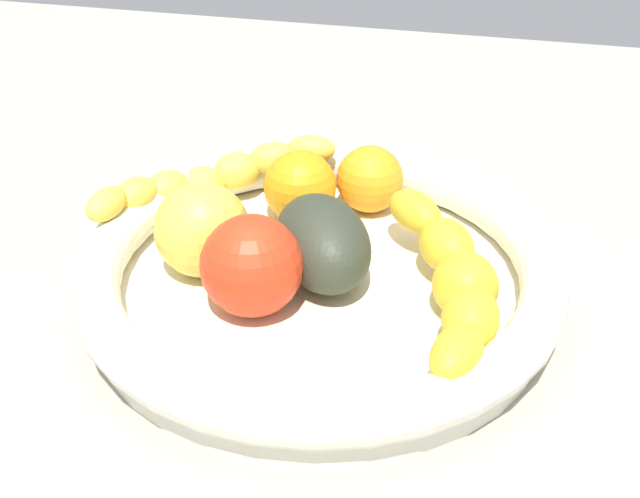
{
  "coord_description": "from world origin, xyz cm",
  "views": [
    {
      "loc": [
        48.96,
        11.17,
        39.91
      ],
      "look_at": [
        0.0,
        0.0,
        7.59
      ],
      "focal_mm": 48.9,
      "sensor_mm": 36.0,
      "label": 1
    }
  ],
  "objects_px": {
    "fruit_bowl": "(320,274)",
    "apple_yellow": "(202,230)",
    "orange_mid_left": "(370,179)",
    "orange_front": "(300,187)",
    "banana_draped_left": "(454,280)",
    "avocado_dark": "(328,244)",
    "banana_draped_right": "(206,180)",
    "tomato_red": "(252,266)"
  },
  "relations": [
    {
      "from": "orange_mid_left",
      "to": "apple_yellow",
      "type": "xyz_separation_m",
      "value": [
        0.11,
        -0.1,
        0.01
      ]
    },
    {
      "from": "fruit_bowl",
      "to": "banana_draped_right",
      "type": "distance_m",
      "value": 0.14
    },
    {
      "from": "orange_front",
      "to": "orange_mid_left",
      "type": "relative_size",
      "value": 1.07
    },
    {
      "from": "tomato_red",
      "to": "apple_yellow",
      "type": "bearing_deg",
      "value": -127.21
    },
    {
      "from": "banana_draped_right",
      "to": "apple_yellow",
      "type": "relative_size",
      "value": 2.34
    },
    {
      "from": "fruit_bowl",
      "to": "avocado_dark",
      "type": "bearing_deg",
      "value": 153.99
    },
    {
      "from": "fruit_bowl",
      "to": "orange_mid_left",
      "type": "xyz_separation_m",
      "value": [
        -0.11,
        0.01,
        0.02
      ]
    },
    {
      "from": "orange_mid_left",
      "to": "avocado_dark",
      "type": "distance_m",
      "value": 0.11
    },
    {
      "from": "orange_mid_left",
      "to": "apple_yellow",
      "type": "bearing_deg",
      "value": -41.11
    },
    {
      "from": "fruit_bowl",
      "to": "banana_draped_left",
      "type": "bearing_deg",
      "value": 82.6
    },
    {
      "from": "fruit_bowl",
      "to": "tomato_red",
      "type": "relative_size",
      "value": 4.91
    },
    {
      "from": "avocado_dark",
      "to": "tomato_red",
      "type": "height_order",
      "value": "tomato_red"
    },
    {
      "from": "orange_front",
      "to": "fruit_bowl",
      "type": "bearing_deg",
      "value": 22.43
    },
    {
      "from": "fruit_bowl",
      "to": "banana_draped_right",
      "type": "bearing_deg",
      "value": -126.08
    },
    {
      "from": "banana_draped_right",
      "to": "tomato_red",
      "type": "distance_m",
      "value": 0.14
    },
    {
      "from": "orange_front",
      "to": "orange_mid_left",
      "type": "bearing_deg",
      "value": 118.6
    },
    {
      "from": "avocado_dark",
      "to": "apple_yellow",
      "type": "distance_m",
      "value": 0.09
    },
    {
      "from": "orange_mid_left",
      "to": "orange_front",
      "type": "bearing_deg",
      "value": -61.4
    },
    {
      "from": "orange_front",
      "to": "apple_yellow",
      "type": "relative_size",
      "value": 0.84
    },
    {
      "from": "banana_draped_left",
      "to": "banana_draped_right",
      "type": "bearing_deg",
      "value": -114.5
    },
    {
      "from": "banana_draped_left",
      "to": "orange_mid_left",
      "type": "bearing_deg",
      "value": -148.07
    },
    {
      "from": "orange_mid_left",
      "to": "avocado_dark",
      "type": "xyz_separation_m",
      "value": [
        0.11,
        -0.01,
        0.0
      ]
    },
    {
      "from": "tomato_red",
      "to": "banana_draped_right",
      "type": "bearing_deg",
      "value": -148.08
    },
    {
      "from": "apple_yellow",
      "to": "fruit_bowl",
      "type": "bearing_deg",
      "value": 90.43
    },
    {
      "from": "fruit_bowl",
      "to": "avocado_dark",
      "type": "relative_size",
      "value": 3.55
    },
    {
      "from": "fruit_bowl",
      "to": "apple_yellow",
      "type": "distance_m",
      "value": 0.09
    },
    {
      "from": "banana_draped_left",
      "to": "banana_draped_right",
      "type": "relative_size",
      "value": 1.32
    },
    {
      "from": "orange_front",
      "to": "avocado_dark",
      "type": "xyz_separation_m",
      "value": [
        0.08,
        0.04,
        0.0
      ]
    },
    {
      "from": "avocado_dark",
      "to": "banana_draped_right",
      "type": "bearing_deg",
      "value": -122.46
    },
    {
      "from": "fruit_bowl",
      "to": "banana_draped_right",
      "type": "relative_size",
      "value": 2.13
    },
    {
      "from": "orange_front",
      "to": "orange_mid_left",
      "type": "height_order",
      "value": "orange_front"
    },
    {
      "from": "avocado_dark",
      "to": "orange_front",
      "type": "bearing_deg",
      "value": -153.3
    },
    {
      "from": "banana_draped_left",
      "to": "avocado_dark",
      "type": "distance_m",
      "value": 0.09
    },
    {
      "from": "orange_mid_left",
      "to": "avocado_dark",
      "type": "height_order",
      "value": "avocado_dark"
    },
    {
      "from": "fruit_bowl",
      "to": "tomato_red",
      "type": "height_order",
      "value": "tomato_red"
    },
    {
      "from": "banana_draped_left",
      "to": "apple_yellow",
      "type": "distance_m",
      "value": 0.18
    },
    {
      "from": "orange_mid_left",
      "to": "avocado_dark",
      "type": "bearing_deg",
      "value": -5.82
    },
    {
      "from": "banana_draped_left",
      "to": "tomato_red",
      "type": "relative_size",
      "value": 3.05
    },
    {
      "from": "banana_draped_left",
      "to": "apple_yellow",
      "type": "relative_size",
      "value": 3.09
    },
    {
      "from": "banana_draped_left",
      "to": "orange_front",
      "type": "height_order",
      "value": "orange_front"
    },
    {
      "from": "banana_draped_left",
      "to": "avocado_dark",
      "type": "relative_size",
      "value": 2.2
    },
    {
      "from": "fruit_bowl",
      "to": "apple_yellow",
      "type": "relative_size",
      "value": 4.98
    }
  ]
}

